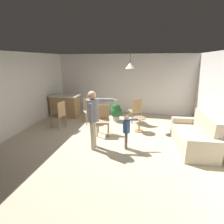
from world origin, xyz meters
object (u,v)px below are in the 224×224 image
person_child (127,128)px  potted_plant_corner (116,111)px  kitchen_counter (65,106)px  dining_chair_spare (103,119)px  person_adult (93,114)px  dining_chair_centre_back (59,114)px  dining_chair_near_wall (135,110)px  dining_chair_by_counter (89,109)px  spare_remote_on_table (140,117)px  couch_floral (195,137)px  side_table_by_couch (139,123)px

person_child → potted_plant_corner: size_ratio=1.37×
kitchen_counter → potted_plant_corner: bearing=-2.6°
kitchen_counter → person_child: person_child is taller
kitchen_counter → dining_chair_spare: (2.18, -1.50, 0.07)m
person_adult → dining_chair_centre_back: 2.11m
person_child → dining_chair_near_wall: dining_chair_near_wall is taller
dining_chair_by_counter → spare_remote_on_table: (2.04, -0.51, -0.01)m
couch_floral → dining_chair_spare: bearing=78.0°
dining_chair_centre_back → spare_remote_on_table: bearing=-71.3°
dining_chair_by_counter → person_adult: bearing=81.1°
dining_chair_spare → dining_chair_near_wall: bearing=-136.9°
person_adult → spare_remote_on_table: (1.19, 1.44, -0.49)m
couch_floral → dining_chair_by_counter: bearing=65.4°
person_child → dining_chair_near_wall: 2.13m
kitchen_counter → spare_remote_on_table: size_ratio=9.69×
couch_floral → side_table_by_couch: couch_floral is taller
person_child → potted_plant_corner: 2.34m
kitchen_counter → side_table_by_couch: size_ratio=2.42×
kitchen_counter → spare_remote_on_table: bearing=-17.3°
couch_floral → spare_remote_on_table: (-1.61, 0.79, 0.21)m
side_table_by_couch → dining_chair_spare: (-1.18, -0.48, 0.22)m
couch_floral → potted_plant_corner: bearing=51.6°
person_child → potted_plant_corner: bearing=-175.7°
person_adult → dining_chair_by_counter: size_ratio=1.66×
dining_chair_near_wall → spare_remote_on_table: size_ratio=7.69×
person_child → dining_chair_centre_back: dining_chair_centre_back is taller
person_child → spare_remote_on_table: person_child is taller
side_table_by_couch → person_adult: (-1.18, -1.47, 0.70)m
kitchen_counter → dining_chair_by_counter: bearing=-22.2°
dining_chair_centre_back → person_child: bearing=-97.5°
couch_floral → potted_plant_corner: couch_floral is taller
kitchen_counter → potted_plant_corner: (2.35, -0.10, -0.08)m
kitchen_counter → side_table_by_couch: 3.51m
couch_floral → dining_chair_by_counter: 3.88m
person_adult → dining_chair_near_wall: 2.54m
kitchen_counter → potted_plant_corner: size_ratio=1.73×
person_adult → potted_plant_corner: 2.47m
dining_chair_by_counter → dining_chair_spare: 1.28m
person_adult → side_table_by_couch: bearing=135.1°
dining_chair_centre_back → potted_plant_corner: 2.25m
person_adult → potted_plant_corner: bearing=169.9°
kitchen_counter → dining_chair_centre_back: dining_chair_centre_back is taller
dining_chair_centre_back → potted_plant_corner: size_ratio=1.37×
couch_floral → potted_plant_corner: size_ratio=2.56×
dining_chair_centre_back → spare_remote_on_table: dining_chair_centre_back is taller
couch_floral → side_table_by_couch: (-1.62, 0.82, -0.00)m
dining_chair_by_counter → spare_remote_on_table: dining_chair_by_counter is taller
dining_chair_spare → couch_floral: bearing=162.6°
kitchen_counter → person_child: size_ratio=1.26×
kitchen_counter → dining_chair_centre_back: size_ratio=1.26×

